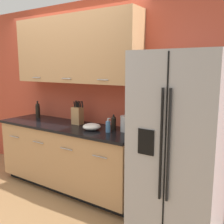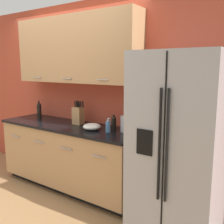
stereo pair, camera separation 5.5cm
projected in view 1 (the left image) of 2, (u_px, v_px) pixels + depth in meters
ground_plane at (20, 203)px, 3.32m from camera, size 14.00×14.00×0.00m
wall_back at (73, 82)px, 3.82m from camera, size 10.00×0.39×2.60m
counter_unit at (69, 156)px, 3.68m from camera, size 2.16×0.64×0.92m
refrigerator at (180, 145)px, 2.65m from camera, size 0.84×0.81×1.86m
knife_block at (78, 115)px, 3.62m from camera, size 0.16×0.11×0.33m
wine_bottle at (38, 110)px, 4.07m from camera, size 0.07×0.07×0.26m
soap_dispenser at (108, 126)px, 3.19m from camera, size 0.06×0.06×0.18m
oil_bottle at (114, 123)px, 3.29m from camera, size 0.06×0.06×0.20m
steel_canister at (126, 124)px, 3.22m from camera, size 0.14×0.14×0.21m
mixing_bowl at (92, 127)px, 3.31m from camera, size 0.23×0.23×0.08m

